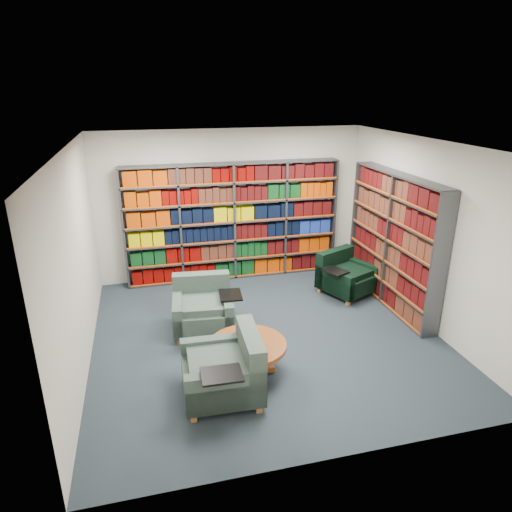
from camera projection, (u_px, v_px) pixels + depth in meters
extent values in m
cube|color=#1E252F|center=(266.00, 335.00, 6.85)|extent=(5.00, 5.00, 0.01)
cube|color=white|center=(267.00, 144.00, 5.86)|extent=(5.00, 5.00, 0.01)
cube|color=beige|center=(231.00, 204.00, 8.63)|extent=(5.00, 0.01, 2.80)
cube|color=beige|center=(341.00, 338.00, 4.08)|extent=(5.00, 0.01, 2.80)
cube|color=beige|center=(76.00, 263.00, 5.78)|extent=(0.01, 5.00, 2.80)
cube|color=beige|center=(425.00, 234.00, 6.92)|extent=(0.01, 5.00, 2.80)
cube|color=#47494F|center=(233.00, 222.00, 8.58)|extent=(4.00, 0.28, 2.20)
cube|color=silver|center=(232.00, 220.00, 8.70)|extent=(4.00, 0.02, 2.20)
cube|color=#D84C0A|center=(235.00, 224.00, 8.46)|extent=(4.00, 0.01, 2.20)
cube|color=#5F0200|center=(234.00, 267.00, 8.91)|extent=(3.88, 0.21, 0.29)
cube|color=#073311|center=(234.00, 250.00, 8.78)|extent=(3.88, 0.21, 0.29)
cube|color=#C8AF00|center=(234.00, 232.00, 8.65)|extent=(3.88, 0.21, 0.29)
cube|color=#A33200|center=(233.00, 213.00, 8.52)|extent=(3.88, 0.21, 0.29)
cube|color=#A33200|center=(233.00, 194.00, 8.39)|extent=(3.88, 0.21, 0.29)
cube|color=#A33200|center=(233.00, 174.00, 8.26)|extent=(3.88, 0.21, 0.29)
cube|color=#47494F|center=(393.00, 241.00, 7.54)|extent=(0.28, 2.50, 2.20)
cube|color=silver|center=(400.00, 240.00, 7.57)|extent=(0.02, 2.50, 2.20)
cube|color=#D84C0A|center=(386.00, 242.00, 7.51)|extent=(0.02, 2.50, 2.20)
cube|color=#380707|center=(387.00, 292.00, 7.86)|extent=(0.21, 2.38, 0.29)
cube|color=#380707|center=(390.00, 272.00, 7.73)|extent=(0.21, 2.38, 0.29)
cube|color=#380707|center=(392.00, 252.00, 7.60)|extent=(0.21, 2.38, 0.29)
cube|color=#461F13|center=(394.00, 231.00, 7.47)|extent=(0.21, 2.38, 0.29)
cube|color=#461F13|center=(397.00, 209.00, 7.35)|extent=(0.21, 2.38, 0.29)
cube|color=#380707|center=(399.00, 187.00, 7.22)|extent=(0.21, 2.38, 0.29)
cube|color=#0D303E|center=(203.00, 315.00, 6.90)|extent=(0.96, 0.96, 0.31)
cube|color=#0D303E|center=(202.00, 294.00, 7.15)|extent=(0.89, 0.28, 0.70)
cube|color=#0D303E|center=(178.00, 312.00, 6.82)|extent=(0.22, 0.89, 0.47)
cube|color=#0D303E|center=(227.00, 309.00, 6.93)|extent=(0.22, 0.89, 0.47)
cube|color=black|center=(230.00, 295.00, 6.80)|extent=(0.37, 0.46, 0.02)
cube|color=#A06939|center=(180.00, 341.00, 6.59)|extent=(0.07, 0.07, 0.10)
cube|color=#A06939|center=(229.00, 337.00, 6.69)|extent=(0.07, 0.07, 0.10)
cube|color=#A06939|center=(180.00, 317.00, 7.26)|extent=(0.07, 0.07, 0.10)
cube|color=#A06939|center=(225.00, 314.00, 7.36)|extent=(0.07, 0.07, 0.10)
cube|color=black|center=(347.00, 281.00, 8.14)|extent=(1.08, 1.08, 0.29)
cube|color=black|center=(334.00, 266.00, 8.31)|extent=(0.82, 0.50, 0.66)
cube|color=black|center=(334.00, 282.00, 7.92)|extent=(0.45, 0.80, 0.44)
cube|color=black|center=(360.00, 273.00, 8.32)|extent=(0.45, 0.80, 0.44)
cube|color=black|center=(335.00, 271.00, 7.77)|extent=(0.45, 0.49, 0.02)
cube|color=#A06939|center=(348.00, 302.00, 7.77)|extent=(0.08, 0.08, 0.09)
cube|color=#A06939|center=(373.00, 292.00, 8.16)|extent=(0.08, 0.08, 0.09)
cube|color=#A06939|center=(320.00, 289.00, 8.26)|extent=(0.08, 0.08, 0.09)
cube|color=#A06939|center=(345.00, 280.00, 8.65)|extent=(0.08, 0.08, 0.09)
cube|color=#0D303E|center=(222.00, 377.00, 5.42)|extent=(0.94, 0.94, 0.32)
cube|color=#0D303E|center=(251.00, 359.00, 5.42)|extent=(0.24, 0.91, 0.73)
cube|color=#0D303E|center=(217.00, 354.00, 5.74)|extent=(0.91, 0.17, 0.48)
cube|color=#0D303E|center=(226.00, 391.00, 5.04)|extent=(0.91, 0.17, 0.48)
cube|color=black|center=(222.00, 375.00, 4.89)|extent=(0.46, 0.36, 0.03)
cube|color=#A06939|center=(189.00, 378.00, 5.76)|extent=(0.07, 0.07, 0.10)
cube|color=#A06939|center=(194.00, 417.00, 5.08)|extent=(0.07, 0.07, 0.10)
cube|color=#A06939|center=(247.00, 370.00, 5.91)|extent=(0.07, 0.07, 0.10)
cube|color=#A06939|center=(259.00, 408.00, 5.22)|extent=(0.07, 0.07, 0.10)
cylinder|color=brown|center=(247.00, 345.00, 5.75)|extent=(0.99, 0.99, 0.06)
cylinder|color=brown|center=(248.00, 360.00, 5.83)|extent=(0.13, 0.13, 0.40)
cube|color=brown|center=(248.00, 372.00, 5.89)|extent=(0.72, 0.09, 0.07)
cube|color=brown|center=(248.00, 372.00, 5.89)|extent=(0.09, 0.72, 0.07)
cube|color=black|center=(247.00, 343.00, 5.74)|extent=(0.11, 0.06, 0.01)
cube|color=white|center=(247.00, 335.00, 5.70)|extent=(0.15, 0.01, 0.22)
cube|color=#145926|center=(247.00, 334.00, 5.71)|extent=(0.17, 0.00, 0.24)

